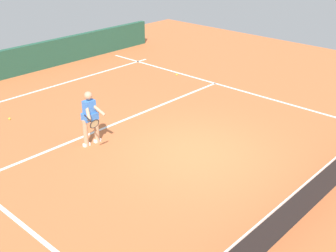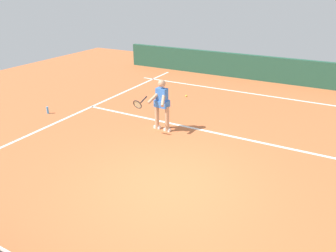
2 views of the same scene
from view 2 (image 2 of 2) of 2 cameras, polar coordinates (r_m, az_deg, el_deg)
The scene contains 8 objects.
ground_plane at distance 7.03m, azimuth 0.38°, elevation -10.39°, with size 25.35×25.35×0.00m, color #C66638.
court_back_wall at distance 15.22m, azimuth 17.69°, elevation 9.75°, with size 14.60×0.24×1.12m, color #23513D.
baseline_marking at distance 13.29m, azimuth 15.39°, elevation 5.59°, with size 10.60×0.10×0.01m, color white.
service_line_marking at distance 9.42m, azimuth 8.95°, elevation -1.31°, with size 9.60×0.10×0.01m, color white.
sideline_right_marking at distance 9.94m, azimuth -24.84°, elevation -1.98°, with size 0.10×17.50×0.01m, color white.
tennis_player at distance 9.22m, azimuth -1.26°, elevation 4.09°, with size 0.81×0.92×1.55m.
tennis_ball_near at distance 12.52m, azimuth 3.31°, elevation 5.45°, with size 0.07×0.07×0.07m, color #D1E533.
water_bottle at distance 11.51m, azimuth -20.89°, elevation 2.69°, with size 0.07×0.07×0.24m, color #4C9EE5.
Camera 2 is at (-2.74, 5.14, 3.94)m, focal length 33.79 mm.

